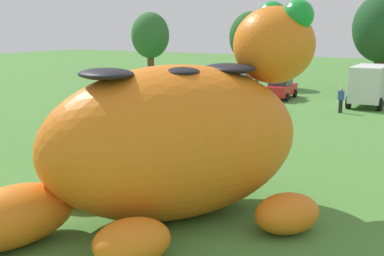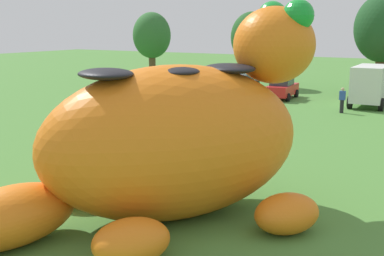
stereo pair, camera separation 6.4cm
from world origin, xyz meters
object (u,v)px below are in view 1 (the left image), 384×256
spectator_mid_field (341,100)px  spectator_near_inflatable (190,98)px  car_orange (193,83)px  box_truck (371,84)px  car_black (240,85)px  car_red (281,88)px  giant_inflatable_creature (175,140)px

spectator_mid_field → spectator_near_inflatable: bearing=-155.1°
car_orange → spectator_near_inflatable: size_ratio=2.49×
box_truck → spectator_near_inflatable: (-10.28, -8.74, -0.75)m
car_orange → spectator_near_inflatable: bearing=-61.2°
car_orange → spectator_mid_field: size_ratio=2.49×
car_black → spectator_near_inflatable: bearing=-87.4°
car_red → box_truck: box_truck is taller
box_truck → spectator_near_inflatable: size_ratio=3.78×
giant_inflatable_creature → box_truck: 25.71m
car_red → car_orange: bearing=-175.6°
car_black → box_truck: size_ratio=0.64×
car_black → car_orange: bearing=-164.9°
spectator_near_inflatable → spectator_mid_field: (9.27, 4.30, 0.00)m
car_orange → box_truck: bearing=3.3°
car_black → spectator_mid_field: size_ratio=2.41×
giant_inflatable_creature → car_black: (-9.99, 25.90, -1.54)m
giant_inflatable_creature → spectator_mid_field: 21.31m
giant_inflatable_creature → spectator_mid_field: bearing=90.8°
car_orange → box_truck: 14.66m
car_orange → box_truck: (14.62, 0.84, 0.74)m
box_truck → spectator_mid_field: 4.61m
car_red → spectator_mid_field: bearing=-35.7°
spectator_near_inflatable → car_orange: bearing=118.8°
car_orange → car_red: 7.80m
car_black → car_red: bearing=-6.8°
box_truck → spectator_mid_field: (-1.01, -4.44, -0.75)m
box_truck → spectator_mid_field: bearing=-102.9°
spectator_mid_field → car_orange: bearing=165.2°
car_black → box_truck: box_truck is taller
box_truck → giant_inflatable_creature: bearing=-91.6°
car_red → box_truck: bearing=2.0°
giant_inflatable_creature → car_orange: giant_inflatable_creature is taller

